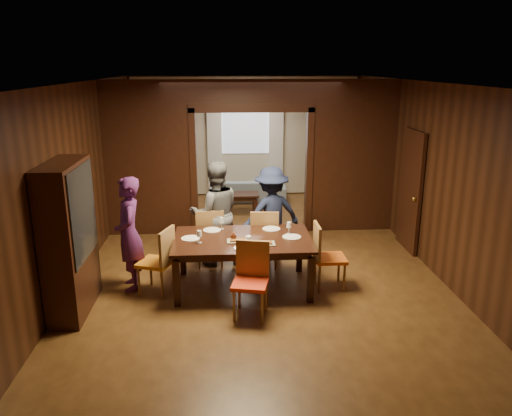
{
  "coord_description": "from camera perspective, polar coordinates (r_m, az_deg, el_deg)",
  "views": [
    {
      "loc": [
        -0.5,
        -7.7,
        3.18
      ],
      "look_at": [
        -0.04,
        -0.4,
        1.05
      ],
      "focal_mm": 35.0,
      "sensor_mm": 36.0,
      "label": 1
    }
  ],
  "objects": [
    {
      "name": "plate_right",
      "position": [
        7.23,
        4.1,
        -3.31
      ],
      "size": [
        0.27,
        0.27,
        0.01
      ],
      "primitive_type": "cylinder",
      "color": "silver",
      "rests_on": "dining_table"
    },
    {
      "name": "tumbler",
      "position": [
        6.87,
        -0.86,
        -3.77
      ],
      "size": [
        0.07,
        0.07,
        0.14
      ],
      "primitive_type": "cylinder",
      "color": "silver",
      "rests_on": "dining_table"
    },
    {
      "name": "wineglass_far",
      "position": [
        7.56,
        -3.96,
        -1.76
      ],
      "size": [
        0.08,
        0.08,
        0.18
      ],
      "primitive_type": null,
      "color": "white",
      "rests_on": "dining_table"
    },
    {
      "name": "floor",
      "position": [
        8.34,
        0.13,
        -6.16
      ],
      "size": [
        9.0,
        9.0,
        0.0
      ],
      "primitive_type": "plane",
      "color": "#4A2D15",
      "rests_on": "ground"
    },
    {
      "name": "plate_far_r",
      "position": [
        7.56,
        1.76,
        -2.39
      ],
      "size": [
        0.27,
        0.27,
        0.01
      ],
      "primitive_type": "cylinder",
      "color": "silver",
      "rests_on": "dining_table"
    },
    {
      "name": "wineglass_right",
      "position": [
        7.34,
        3.78,
        -2.3
      ],
      "size": [
        0.08,
        0.08,
        0.18
      ],
      "primitive_type": null,
      "color": "silver",
      "rests_on": "dining_table"
    },
    {
      "name": "person_navy",
      "position": [
        8.23,
        1.76,
        -0.68
      ],
      "size": [
        1.15,
        0.86,
        1.57
      ],
      "primitive_type": "imported",
      "rotation": [
        0.0,
        0.0,
        3.45
      ],
      "color": "#181F3D",
      "rests_on": "floor"
    },
    {
      "name": "chair_far_r",
      "position": [
        8.03,
        0.97,
        -3.36
      ],
      "size": [
        0.47,
        0.47,
        0.97
      ],
      "primitive_type": null,
      "rotation": [
        0.0,
        0.0,
        3.07
      ],
      "color": "red",
      "rests_on": "floor"
    },
    {
      "name": "plate_near",
      "position": [
        6.79,
        -1.43,
        -4.59
      ],
      "size": [
        0.27,
        0.27,
        0.01
      ],
      "primitive_type": "cylinder",
      "color": "white",
      "rests_on": "dining_table"
    },
    {
      "name": "condiment_jar",
      "position": [
        7.08,
        -2.57,
        -3.29
      ],
      "size": [
        0.08,
        0.08,
        0.11
      ],
      "primitive_type": null,
      "color": "#532313",
      "rests_on": "dining_table"
    },
    {
      "name": "curtain_left",
      "position": [
        12.25,
        -4.75,
        7.12
      ],
      "size": [
        0.35,
        0.06,
        2.4
      ],
      "primitive_type": "cube",
      "color": "white",
      "rests_on": "back_wall"
    },
    {
      "name": "chair_left",
      "position": [
        7.26,
        -11.44,
        -5.89
      ],
      "size": [
        0.56,
        0.56,
        0.97
      ],
      "primitive_type": null,
      "rotation": [
        0.0,
        0.0,
        -1.92
      ],
      "color": "#C66E12",
      "rests_on": "floor"
    },
    {
      "name": "window_far",
      "position": [
        12.24,
        -1.24,
        9.29
      ],
      "size": [
        1.2,
        0.03,
        1.3
      ],
      "primitive_type": "cube",
      "color": "silver",
      "rests_on": "back_wall"
    },
    {
      "name": "coffee_table",
      "position": [
        11.1,
        -1.77,
        0.66
      ],
      "size": [
        0.8,
        0.5,
        0.4
      ],
      "primitive_type": "cube",
      "color": "black",
      "rests_on": "floor"
    },
    {
      "name": "person_grey",
      "position": [
        8.04,
        -4.66,
        -0.64
      ],
      "size": [
        0.94,
        0.79,
        1.71
      ],
      "primitive_type": "imported",
      "rotation": [
        0.0,
        0.0,
        3.33
      ],
      "color": "#4D4F54",
      "rests_on": "floor"
    },
    {
      "name": "door_right",
      "position": [
        9.06,
        17.24,
        1.89
      ],
      "size": [
        0.06,
        0.9,
        2.1
      ],
      "primitive_type": "cube",
      "color": "black",
      "rests_on": "floor"
    },
    {
      "name": "plate_far_l",
      "position": [
        7.53,
        -5.05,
        -2.52
      ],
      "size": [
        0.27,
        0.27,
        0.01
      ],
      "primitive_type": "cylinder",
      "color": "silver",
      "rests_on": "dining_table"
    },
    {
      "name": "chair_far_l",
      "position": [
        8.11,
        -5.31,
        -3.25
      ],
      "size": [
        0.47,
        0.47,
        0.97
      ],
      "primitive_type": null,
      "rotation": [
        0.0,
        0.0,
        3.22
      ],
      "color": "#BE3911",
      "rests_on": "floor"
    },
    {
      "name": "plate_left",
      "position": [
        7.21,
        -7.48,
        -3.46
      ],
      "size": [
        0.27,
        0.27,
        0.01
      ],
      "primitive_type": "cylinder",
      "color": "white",
      "rests_on": "dining_table"
    },
    {
      "name": "room_walls",
      "position": [
        9.74,
        -0.59,
        6.34
      ],
      "size": [
        5.52,
        9.01,
        2.9
      ],
      "color": "black",
      "rests_on": "floor"
    },
    {
      "name": "chair_near",
      "position": [
        6.47,
        -0.67,
        -8.37
      ],
      "size": [
        0.52,
        0.52,
        0.97
      ],
      "primitive_type": null,
      "rotation": [
        0.0,
        0.0,
        -0.22
      ],
      "color": "red",
      "rests_on": "floor"
    },
    {
      "name": "curtain_right",
      "position": [
        12.31,
        2.3,
        7.21
      ],
      "size": [
        0.35,
        0.06,
        2.4
      ],
      "primitive_type": "cube",
      "color": "white",
      "rests_on": "back_wall"
    },
    {
      "name": "ceiling",
      "position": [
        7.72,
        0.14,
        14.16
      ],
      "size": [
        5.5,
        9.0,
        0.02
      ],
      "primitive_type": "cube",
      "color": "silver",
      "rests_on": "room_walls"
    },
    {
      "name": "dining_table",
      "position": [
        7.31,
        -1.52,
        -6.3
      ],
      "size": [
        1.98,
        1.23,
        0.76
      ],
      "primitive_type": "cube",
      "color": "black",
      "rests_on": "floor"
    },
    {
      "name": "wineglass_left",
      "position": [
        7.01,
        -6.5,
        -3.28
      ],
      "size": [
        0.08,
        0.08,
        0.18
      ],
      "primitive_type": null,
      "color": "silver",
      "rests_on": "dining_table"
    },
    {
      "name": "chair_right",
      "position": [
        7.35,
        8.47,
        -5.46
      ],
      "size": [
        0.44,
        0.44,
        0.97
      ],
      "primitive_type": null,
      "rotation": [
        0.0,
        0.0,
        1.57
      ],
      "color": "#D75714",
      "rests_on": "floor"
    },
    {
      "name": "platter_a",
      "position": [
        7.04,
        -2.1,
        -3.71
      ],
      "size": [
        0.3,
        0.2,
        0.04
      ],
      "primitive_type": "cube",
      "color": "gray",
      "rests_on": "dining_table"
    },
    {
      "name": "platter_b",
      "position": [
        6.94,
        0.94,
        -4.02
      ],
      "size": [
        0.3,
        0.2,
        0.04
      ],
      "primitive_type": "cube",
      "color": "gray",
      "rests_on": "dining_table"
    },
    {
      "name": "person_purple",
      "position": [
        7.36,
        -14.31,
        -2.9
      ],
      "size": [
        0.52,
        0.68,
        1.66
      ],
      "primitive_type": "imported",
      "rotation": [
        0.0,
        0.0,
        -1.35
      ],
      "color": "#4A1C52",
      "rests_on": "floor"
    },
    {
      "name": "sofa",
      "position": [
        11.92,
        -0.92,
        2.06
      ],
      "size": [
        1.81,
        0.76,
        0.52
      ],
      "primitive_type": "imported",
      "rotation": [
        0.0,
        0.0,
        3.11
      ],
      "color": "#7F95A7",
      "rests_on": "floor"
    },
    {
      "name": "hutch",
      "position": [
        6.87,
        -20.58,
        -3.32
      ],
      "size": [
        0.4,
        1.2,
        2.0
      ],
      "primitive_type": "cube",
      "color": "black",
      "rests_on": "floor"
    },
    {
      "name": "serving_bowl",
      "position": [
        7.25,
        -0.81,
        -2.96
      ],
      "size": [
        0.29,
        0.29,
        0.07
      ],
      "primitive_type": "imported",
      "color": "black",
      "rests_on": "dining_table"
    }
  ]
}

